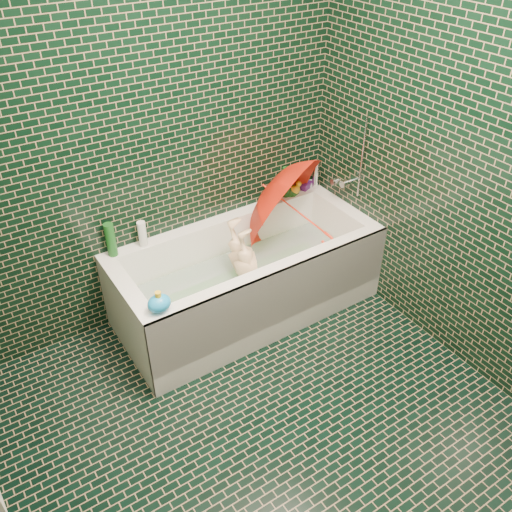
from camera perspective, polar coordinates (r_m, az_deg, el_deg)
floor at (r=3.00m, az=2.44°, el=-19.54°), size 2.80×2.80×0.00m
wall_back at (r=3.19m, az=-11.95°, el=12.66°), size 2.80×0.00×2.80m
wall_right at (r=2.96m, az=24.42°, el=8.29°), size 0.00×2.80×2.80m
bathtub at (r=3.59m, az=-0.84°, el=-3.08°), size 1.70×0.75×0.55m
bath_mat at (r=3.63m, az=-0.98°, el=-3.61°), size 1.35×0.47×0.01m
water at (r=3.54m, az=-1.00°, el=-1.81°), size 1.48×0.53×0.00m
faucet at (r=3.71m, az=9.81°, el=8.16°), size 0.18×0.19×0.55m
child at (r=3.51m, az=-0.65°, el=-2.07°), size 0.85×0.43×0.33m
umbrella at (r=3.64m, az=4.55°, el=4.58°), size 0.96×1.12×1.02m
soap_bottle_a at (r=4.03m, az=6.11°, el=7.27°), size 0.11×0.11×0.24m
soap_bottle_b at (r=3.99m, az=5.57°, el=7.01°), size 0.13×0.13×0.21m
soap_bottle_c at (r=3.91m, az=4.32°, el=6.42°), size 0.16×0.16×0.16m
bottle_right_tall at (r=3.84m, az=3.19°, el=7.79°), size 0.06×0.06×0.22m
bottle_right_pump at (r=3.98m, az=6.31°, el=8.44°), size 0.05×0.05×0.20m
bottle_left_tall at (r=3.33m, az=-15.05°, el=1.67°), size 0.08×0.08×0.22m
bottle_left_short at (r=3.39m, az=-11.87°, el=2.28°), size 0.07×0.07×0.17m
rubber_duck at (r=3.91m, az=4.18°, el=7.07°), size 0.11×0.07×0.09m
bath_toy at (r=2.89m, az=-10.15°, el=-4.91°), size 0.13×0.11×0.13m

